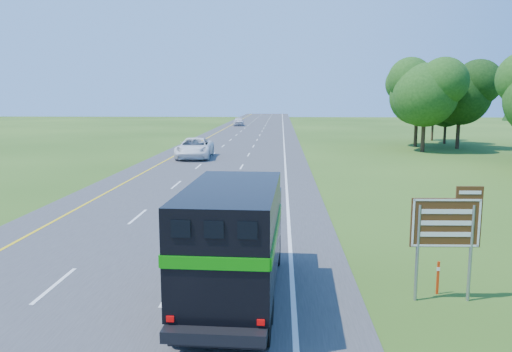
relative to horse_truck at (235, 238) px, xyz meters
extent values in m
cube|color=#38383A|center=(-3.83, 39.77, -1.83)|extent=(15.00, 260.00, 0.04)
cube|color=yellow|center=(-9.33, 39.77, -1.81)|extent=(0.15, 260.00, 0.01)
cube|color=white|center=(1.67, 39.77, -1.81)|extent=(0.15, 260.00, 0.01)
cylinder|color=black|center=(-0.89, 3.13, -1.29)|extent=(0.37, 1.06, 1.05)
cylinder|color=black|center=(1.11, 3.06, -1.29)|extent=(0.37, 1.06, 1.05)
cylinder|color=black|center=(-1.05, -1.44, -1.29)|extent=(0.37, 1.06, 1.05)
cylinder|color=black|center=(0.95, -1.51, -1.29)|extent=(0.37, 1.06, 1.05)
cylinder|color=black|center=(-1.09, -2.58, -1.29)|extent=(0.37, 1.06, 1.05)
cylinder|color=black|center=(0.90, -2.65, -1.29)|extent=(0.37, 1.06, 1.05)
cube|color=black|center=(0.00, 0.05, -1.18)|extent=(2.56, 7.70, 0.27)
cube|color=black|center=(0.11, 3.00, -0.14)|extent=(2.39, 1.80, 1.81)
cube|color=black|center=(0.14, 3.88, 0.34)|extent=(2.10, 0.13, 0.57)
cube|color=black|center=(-0.02, -0.62, 0.27)|extent=(2.58, 5.61, 2.62)
cube|color=#0A8207|center=(-0.12, -3.40, 0.40)|extent=(2.38, 0.12, 0.29)
cube|color=#0A8207|center=(-1.23, -0.57, 0.40)|extent=(0.24, 5.52, 0.29)
cube|color=#0A8207|center=(1.19, -0.66, 0.40)|extent=(0.24, 5.52, 0.29)
cube|color=black|center=(-0.84, -3.37, 1.15)|extent=(0.43, 0.05, 0.38)
cube|color=black|center=(-0.12, -3.40, 1.15)|extent=(0.43, 0.05, 0.38)
cube|color=black|center=(0.59, -3.42, 1.15)|extent=(0.43, 0.05, 0.38)
cube|color=black|center=(-0.12, -3.28, -1.53)|extent=(2.19, 0.19, 0.10)
cube|color=#B20505|center=(-1.12, -3.36, -0.90)|extent=(0.17, 0.04, 0.13)
cube|color=#B20505|center=(0.88, -3.43, -0.90)|extent=(0.17, 0.04, 0.13)
imported|color=white|center=(-6.99, 33.74, -0.86)|extent=(3.48, 7.03, 1.92)
imported|color=silver|center=(-7.54, 90.10, -0.93)|extent=(2.47, 5.33, 1.77)
cylinder|color=gray|center=(5.17, 0.25, -0.45)|extent=(0.09, 0.09, 2.81)
cylinder|color=gray|center=(6.67, 0.29, -0.45)|extent=(0.09, 0.09, 2.81)
cube|color=#4C2710|center=(5.92, 0.27, 0.44)|extent=(1.97, 0.12, 1.41)
cube|color=#4C2710|center=(6.53, 0.29, 1.31)|extent=(0.75, 0.08, 0.34)
cube|color=white|center=(5.92, 0.24, 0.44)|extent=(1.87, 0.07, 1.35)
cube|color=red|center=(5.94, 0.75, -1.35)|extent=(0.07, 0.04, 1.00)
cube|color=white|center=(5.94, 0.75, -1.08)|extent=(0.08, 0.05, 0.11)
camera|label=1|loc=(1.28, -13.58, 3.90)|focal=35.00mm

